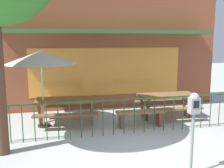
% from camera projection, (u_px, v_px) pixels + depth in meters
% --- Properties ---
extents(ground, '(40.00, 40.00, 0.00)m').
position_uv_depth(ground, '(155.00, 165.00, 5.31)').
color(ground, '#A5ABA6').
extents(pub_storefront, '(8.49, 1.39, 5.51)m').
position_uv_depth(pub_storefront, '(106.00, 33.00, 9.51)').
color(pub_storefront, brown).
rests_on(pub_storefront, ground).
extents(patio_fence_front, '(7.15, 0.04, 0.97)m').
position_uv_depth(patio_fence_front, '(129.00, 110.00, 6.97)').
color(patio_fence_front, '#1B4E22').
rests_on(patio_fence_front, ground).
extents(picnic_table_left, '(1.94, 1.55, 0.79)m').
position_uv_depth(picnic_table_left, '(67.00, 104.00, 7.76)').
color(picnic_table_left, brown).
rests_on(picnic_table_left, ground).
extents(picnic_table_right, '(1.84, 1.41, 0.79)m').
position_uv_depth(picnic_table_right, '(167.00, 99.00, 8.40)').
color(picnic_table_right, brown).
rests_on(picnic_table_right, ground).
extents(patio_umbrella, '(2.01, 2.01, 2.19)m').
position_uv_depth(patio_umbrella, '(41.00, 58.00, 7.34)').
color(patio_umbrella, black).
rests_on(patio_umbrella, ground).
extents(patio_bench, '(1.41, 0.39, 0.48)m').
position_uv_depth(patio_bench, '(140.00, 115.00, 7.57)').
color(patio_bench, olive).
rests_on(patio_bench, ground).
extents(parking_meter_near, '(0.18, 0.17, 1.56)m').
position_uv_depth(parking_meter_near, '(194.00, 112.00, 4.75)').
color(parking_meter_near, gray).
rests_on(parking_meter_near, ground).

